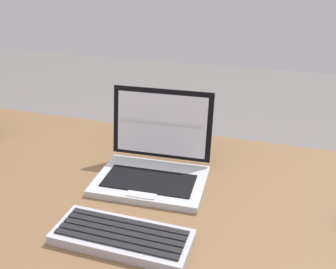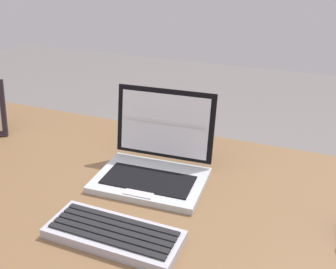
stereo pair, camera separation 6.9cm
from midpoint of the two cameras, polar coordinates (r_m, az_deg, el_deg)
desk at (r=1.06m, az=-4.37°, el=-12.36°), size 1.62×0.76×0.71m
laptop_front at (r=1.01m, az=-0.07°, el=-4.23°), size 0.30×0.25×0.22m
external_keyboard at (r=0.82m, az=-5.82°, el=-14.91°), size 0.29×0.12×0.03m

